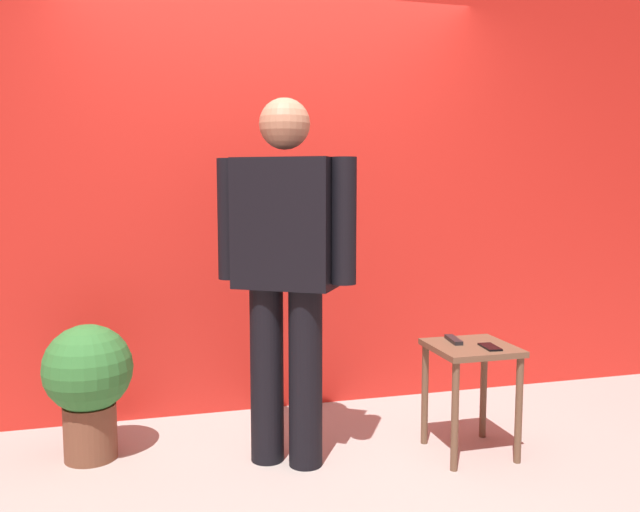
# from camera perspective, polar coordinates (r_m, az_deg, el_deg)

# --- Properties ---
(ground_plane) EXTENTS (12.00, 12.00, 0.00)m
(ground_plane) POSITION_cam_1_polar(r_m,az_deg,el_deg) (3.12, 0.85, -19.96)
(ground_plane) COLOR #9E9991
(back_wall_red) EXTENTS (5.63, 0.12, 3.05)m
(back_wall_red) POSITION_cam_1_polar(r_m,az_deg,el_deg) (4.00, -4.06, 8.37)
(back_wall_red) COLOR red
(back_wall_red) RESTS_ON ground_plane
(standing_person) EXTENTS (0.66, 0.47, 1.79)m
(standing_person) POSITION_cam_1_polar(r_m,az_deg,el_deg) (3.15, -3.04, -0.65)
(standing_person) COLOR black
(standing_person) RESTS_ON ground_plane
(side_table) EXTENTS (0.41, 0.41, 0.57)m
(side_table) POSITION_cam_1_polar(r_m,az_deg,el_deg) (3.46, 13.07, -9.47)
(side_table) COLOR brown
(side_table) RESTS_ON ground_plane
(cell_phone) EXTENTS (0.08, 0.15, 0.01)m
(cell_phone) POSITION_cam_1_polar(r_m,az_deg,el_deg) (3.39, 14.64, -7.70)
(cell_phone) COLOR black
(cell_phone) RESTS_ON side_table
(tv_remote) EXTENTS (0.07, 0.17, 0.02)m
(tv_remote) POSITION_cam_1_polar(r_m,az_deg,el_deg) (3.47, 11.60, -7.18)
(tv_remote) COLOR black
(tv_remote) RESTS_ON side_table
(potted_plant) EXTENTS (0.44, 0.44, 0.69)m
(potted_plant) POSITION_cam_1_polar(r_m,az_deg,el_deg) (3.51, -19.60, -10.17)
(potted_plant) COLOR brown
(potted_plant) RESTS_ON ground_plane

